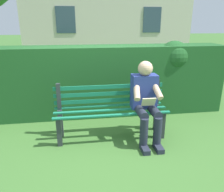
% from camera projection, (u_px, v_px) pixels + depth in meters
% --- Properties ---
extents(ground, '(60.00, 60.00, 0.00)m').
position_uv_depth(ground, '(111.00, 137.00, 3.54)').
color(ground, '#3D6B2D').
extents(park_bench, '(1.72, 0.45, 0.86)m').
position_uv_depth(park_bench, '(110.00, 109.00, 3.46)').
color(park_bench, '#2D3338').
rests_on(park_bench, ground).
extents(person_seated, '(0.44, 0.73, 1.20)m').
position_uv_depth(person_seated, '(146.00, 99.00, 3.31)').
color(person_seated, navy).
rests_on(person_seated, ground).
extents(hedge_backdrop, '(4.89, 0.69, 1.40)m').
position_uv_depth(hedge_backdrop, '(99.00, 79.00, 4.27)').
color(hedge_backdrop, '#1E5123').
rests_on(hedge_backdrop, ground).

